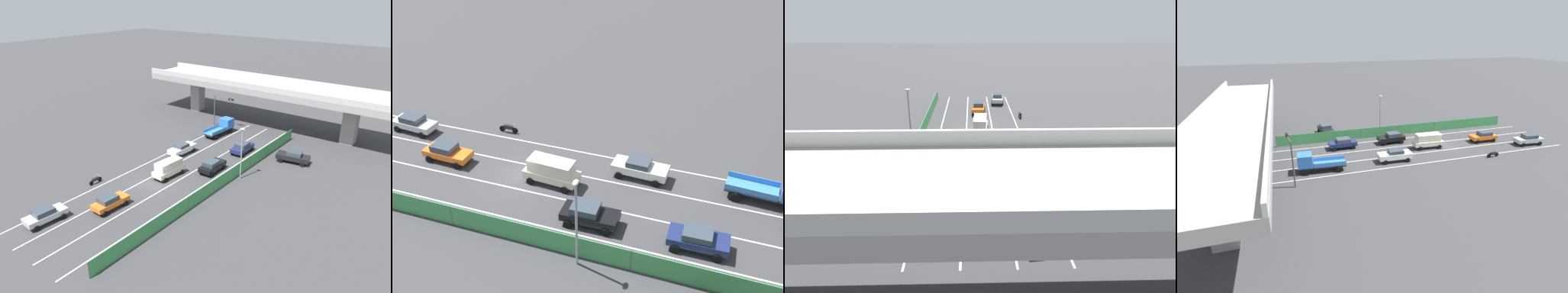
% 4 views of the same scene
% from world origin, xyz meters
% --- Properties ---
extents(ground_plane, '(300.00, 300.00, 0.00)m').
position_xyz_m(ground_plane, '(0.00, 0.00, 0.00)').
color(ground_plane, '#38383A').
extents(lane_line_left_edge, '(0.14, 44.66, 0.01)m').
position_xyz_m(lane_line_left_edge, '(-5.15, 4.33, 0.00)').
color(lane_line_left_edge, silver).
rests_on(lane_line_left_edge, ground).
extents(lane_line_mid_left, '(0.14, 44.66, 0.01)m').
position_xyz_m(lane_line_mid_left, '(-1.72, 4.33, 0.00)').
color(lane_line_mid_left, silver).
rests_on(lane_line_mid_left, ground).
extents(lane_line_mid_right, '(0.14, 44.66, 0.01)m').
position_xyz_m(lane_line_mid_right, '(1.72, 4.33, 0.00)').
color(lane_line_mid_right, silver).
rests_on(lane_line_mid_right, ground).
extents(lane_line_right_edge, '(0.14, 44.66, 0.01)m').
position_xyz_m(lane_line_right_edge, '(5.15, 4.33, 0.00)').
color(lane_line_right_edge, silver).
rests_on(lane_line_right_edge, ground).
extents(elevated_overpass, '(46.86, 8.46, 8.11)m').
position_xyz_m(elevated_overpass, '(0.00, 28.66, 6.34)').
color(elevated_overpass, gray).
rests_on(elevated_overpass, ground).
extents(green_fence, '(0.10, 40.76, 1.73)m').
position_xyz_m(green_fence, '(7.11, 4.33, 0.87)').
color(green_fence, '#3D8E4C').
rests_on(green_fence, ground).
extents(car_taxi_orange, '(2.11, 4.29, 1.61)m').
position_xyz_m(car_taxi_orange, '(-0.05, -7.50, 0.90)').
color(car_taxi_orange, orange).
rests_on(car_taxi_orange, ground).
extents(car_hatchback_white, '(2.16, 4.71, 1.66)m').
position_xyz_m(car_hatchback_white, '(-3.24, 9.13, 0.92)').
color(car_hatchback_white, silver).
rests_on(car_hatchback_white, ground).
extents(car_sedan_navy, '(2.14, 4.25, 1.59)m').
position_xyz_m(car_sedan_navy, '(3.62, 14.96, 0.89)').
color(car_sedan_navy, navy).
rests_on(car_sedan_navy, ground).
extents(car_sedan_black, '(2.17, 4.32, 1.66)m').
position_xyz_m(car_sedan_black, '(3.68, 7.01, 0.92)').
color(car_sedan_black, black).
rests_on(car_sedan_black, ground).
extents(car_van_cream, '(2.23, 4.66, 2.22)m').
position_xyz_m(car_van_cream, '(-0.05, 2.48, 1.25)').
color(car_van_cream, beige).
rests_on(car_van_cream, ground).
extents(car_sedan_silver, '(2.25, 4.47, 1.62)m').
position_xyz_m(car_sedan_silver, '(-3.40, -13.38, 0.90)').
color(car_sedan_silver, '#B7BABC').
rests_on(car_sedan_silver, ground).
extents(flatbed_truck_blue, '(2.50, 6.08, 2.44)m').
position_xyz_m(flatbed_truck_blue, '(-3.27, 20.18, 1.26)').
color(flatbed_truck_blue, black).
rests_on(flatbed_truck_blue, ground).
extents(motorcycle, '(0.60, 1.95, 0.93)m').
position_xyz_m(motorcycle, '(-6.13, -4.62, 0.46)').
color(motorcycle, black).
rests_on(motorcycle, ground).
extents(parked_sedan_dark, '(4.77, 2.60, 1.70)m').
position_xyz_m(parked_sedan_dark, '(11.12, 16.35, 0.93)').
color(parked_sedan_dark, black).
rests_on(parked_sedan_dark, ground).
extents(traffic_light, '(3.74, 0.58, 5.56)m').
position_xyz_m(traffic_light, '(-5.49, 22.80, 3.95)').
color(traffic_light, '#47474C').
rests_on(traffic_light, ground).
extents(street_lamp, '(0.60, 0.36, 6.93)m').
position_xyz_m(street_lamp, '(7.74, 7.57, 4.22)').
color(street_lamp, gray).
rests_on(street_lamp, ground).
extents(traffic_cone, '(0.47, 0.47, 0.71)m').
position_xyz_m(traffic_cone, '(6.16, 3.55, 0.33)').
color(traffic_cone, orange).
rests_on(traffic_cone, ground).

